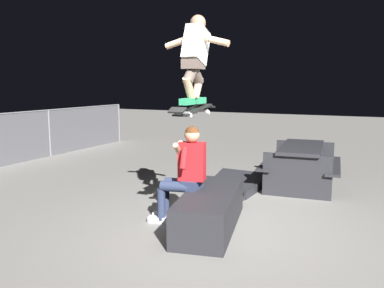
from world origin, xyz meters
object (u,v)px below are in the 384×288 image
object	(u,v)px
kicker_ramp	(232,186)
skater_airborne	(195,55)
ledge_box_main	(210,210)
person_sitting_on_ledge	(184,170)
picnic_table_back	(301,159)
skateboard	(193,110)

from	to	relation	value
kicker_ramp	skater_airborne	bearing A→B (deg)	-175.98
ledge_box_main	person_sitting_on_ledge	size ratio (longest dim) A/B	1.35
ledge_box_main	skater_airborne	world-z (taller)	skater_airborne
skater_airborne	picnic_table_back	distance (m)	3.20
ledge_box_main	kicker_ramp	bearing A→B (deg)	11.37
ledge_box_main	skater_airborne	bearing A→B (deg)	74.44
kicker_ramp	ledge_box_main	bearing A→B (deg)	-168.63
skateboard	skater_airborne	distance (m)	0.69
ledge_box_main	person_sitting_on_ledge	bearing A→B (deg)	87.70
skateboard	picnic_table_back	xyz separation A→B (m)	(2.61, -0.92, -1.02)
person_sitting_on_ledge	kicker_ramp	xyz separation A→B (m)	(1.88, -0.00, -0.67)
skateboard	skater_airborne	bearing A→B (deg)	0.50
skater_airborne	kicker_ramp	xyz separation A→B (m)	(1.83, 0.13, -2.15)
kicker_ramp	skateboard	bearing A→B (deg)	-176.08
person_sitting_on_ledge	picnic_table_back	bearing A→B (deg)	-22.01
kicker_ramp	picnic_table_back	distance (m)	1.35
skater_airborne	ledge_box_main	bearing A→B (deg)	-105.56
skateboard	picnic_table_back	bearing A→B (deg)	-19.46
skater_airborne	kicker_ramp	bearing A→B (deg)	4.02
person_sitting_on_ledge	ledge_box_main	bearing A→B (deg)	-92.30
ledge_box_main	skateboard	xyz separation A→B (m)	(0.01, 0.25, 1.28)
person_sitting_on_ledge	picnic_table_back	xyz separation A→B (m)	(2.61, -1.05, -0.22)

